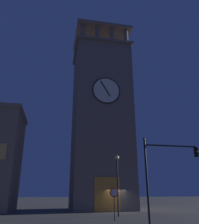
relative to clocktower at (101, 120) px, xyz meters
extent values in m
plane|color=#56544F|center=(-1.10, 4.18, -12.58)|extent=(200.00, 200.00, 0.00)
cube|color=#75665B|center=(0.00, -0.02, -0.58)|extent=(8.17, 7.71, 23.99)
cube|color=#75665B|center=(0.00, -0.02, 11.62)|extent=(8.77, 8.31, 0.40)
cylinder|color=#75665B|center=(-3.48, 3.24, 13.09)|extent=(0.70, 0.70, 2.54)
cylinder|color=#75665B|center=(-1.16, 3.24, 13.09)|extent=(0.70, 0.70, 2.54)
cylinder|color=#75665B|center=(1.16, 3.24, 13.09)|extent=(0.70, 0.70, 2.54)
cylinder|color=#75665B|center=(3.48, 3.24, 13.09)|extent=(0.70, 0.70, 2.54)
cylinder|color=#75665B|center=(-3.48, -3.27, 13.09)|extent=(0.70, 0.70, 2.54)
cylinder|color=#75665B|center=(-1.16, -3.27, 13.09)|extent=(0.70, 0.70, 2.54)
cylinder|color=#75665B|center=(1.16, -3.27, 13.09)|extent=(0.70, 0.70, 2.54)
cylinder|color=#75665B|center=(3.48, -3.27, 13.09)|extent=(0.70, 0.70, 2.54)
cube|color=#75665B|center=(0.00, -0.02, 14.56)|extent=(8.77, 8.31, 0.40)
cylinder|color=black|center=(0.00, -0.02, 15.94)|extent=(0.12, 0.12, 2.35)
cylinder|color=silver|center=(0.00, 3.90, 3.12)|extent=(3.82, 0.12, 3.82)
torus|color=black|center=(0.00, 3.92, 3.12)|extent=(3.98, 0.16, 3.98)
cube|color=black|center=(-0.27, 4.00, 2.67)|extent=(0.64, 0.06, 0.96)
cube|color=black|center=(0.42, 4.00, 3.82)|extent=(0.95, 0.06, 1.45)
cube|color=orange|center=(0.00, 3.79, -10.58)|extent=(3.20, 0.24, 4.00)
cube|color=#E0B259|center=(12.43, 5.07, -6.04)|extent=(1.00, 0.12, 1.80)
cylinder|color=black|center=(-0.18, 16.02, -9.49)|extent=(0.16, 0.16, 6.16)
cylinder|color=black|center=(-2.34, 16.02, -6.95)|extent=(4.33, 0.12, 0.12)
cube|color=black|center=(-4.51, 16.02, -7.37)|extent=(0.22, 0.30, 0.75)
sphere|color=#360505|center=(-4.51, 16.20, -7.10)|extent=(0.16, 0.16, 0.16)
sphere|color=orange|center=(-4.51, 16.20, -7.35)|extent=(0.16, 0.16, 0.16)
sphere|color=#063316|center=(-4.51, 16.20, -7.60)|extent=(0.16, 0.16, 0.16)
cylinder|color=black|center=(0.21, 9.41, -9.89)|extent=(0.14, 0.14, 5.38)
sphere|color=#F9DB8C|center=(0.21, 9.41, -6.98)|extent=(0.44, 0.44, 0.44)
cylinder|color=black|center=(1.44, 12.67, -11.44)|extent=(0.08, 0.08, 2.27)
cylinder|color=white|center=(1.44, 12.71, -10.41)|extent=(0.70, 0.04, 0.70)
torus|color=red|center=(1.44, 12.73, -10.41)|extent=(0.78, 0.08, 0.78)
camera|label=1|loc=(6.58, 32.44, -10.41)|focal=36.74mm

